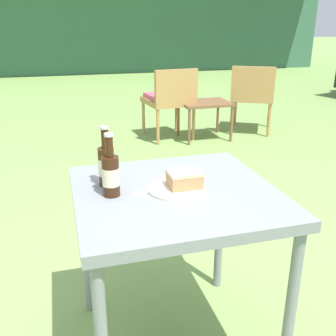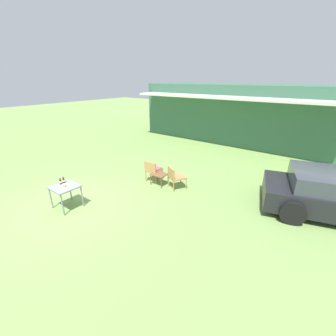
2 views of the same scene
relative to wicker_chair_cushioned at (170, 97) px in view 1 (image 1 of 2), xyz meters
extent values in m
cube|color=#38664C|center=(0.27, 8.36, 1.19)|extent=(11.81, 4.33, 3.33)
cylinder|color=#B2844C|center=(0.18, 0.32, -0.28)|extent=(0.04, 0.04, 0.40)
cylinder|color=#B2844C|center=(-0.25, 0.27, -0.28)|extent=(0.04, 0.04, 0.40)
cylinder|color=#B2844C|center=(0.24, -0.16, -0.28)|extent=(0.04, 0.04, 0.40)
cylinder|color=#B2844C|center=(-0.19, -0.21, -0.28)|extent=(0.04, 0.04, 0.40)
cube|color=#B2844C|center=(-0.01, 0.06, -0.05)|extent=(0.55, 0.59, 0.06)
cube|color=#B2844C|center=(0.02, -0.18, 0.16)|extent=(0.49, 0.11, 0.35)
cube|color=#CC5670|center=(-0.01, 0.06, 0.00)|extent=(0.49, 0.51, 0.05)
cylinder|color=#B2844C|center=(1.38, 0.16, -0.28)|extent=(0.04, 0.04, 0.40)
cylinder|color=#B2844C|center=(1.00, 0.37, -0.28)|extent=(0.04, 0.04, 0.40)
cylinder|color=#B2844C|center=(1.14, -0.26, -0.28)|extent=(0.04, 0.04, 0.40)
cylinder|color=#B2844C|center=(0.76, -0.04, -0.28)|extent=(0.04, 0.04, 0.40)
cube|color=#B2844C|center=(1.07, 0.06, -0.05)|extent=(0.69, 0.71, 0.06)
cube|color=#B2844C|center=(0.95, -0.15, 0.16)|extent=(0.45, 0.29, 0.35)
cube|color=brown|center=(0.38, -0.12, -0.06)|extent=(0.55, 0.45, 0.03)
cylinder|color=brown|center=(0.13, -0.32, -0.28)|extent=(0.03, 0.03, 0.40)
cylinder|color=brown|center=(0.64, -0.32, -0.28)|extent=(0.03, 0.03, 0.40)
cylinder|color=brown|center=(0.13, 0.08, -0.28)|extent=(0.03, 0.03, 0.40)
cylinder|color=brown|center=(0.64, 0.08, -0.28)|extent=(0.03, 0.03, 0.40)
cube|color=gray|center=(-0.85, -3.02, 0.21)|extent=(0.73, 0.71, 0.04)
cylinder|color=gray|center=(-0.52, -3.33, -0.14)|extent=(0.04, 0.04, 0.67)
cylinder|color=gray|center=(-1.17, -2.70, -0.14)|extent=(0.04, 0.04, 0.67)
cylinder|color=gray|center=(-0.52, -2.70, -0.14)|extent=(0.04, 0.04, 0.67)
cylinder|color=silver|center=(-0.84, -3.02, 0.24)|extent=(0.22, 0.22, 0.01)
cube|color=tan|center=(-0.81, -3.02, 0.27)|extent=(0.12, 0.09, 0.05)
cube|color=#DBBC89|center=(-0.81, -3.02, 0.30)|extent=(0.12, 0.09, 0.01)
cylinder|color=#381E0F|center=(-1.08, -2.90, 0.30)|extent=(0.06, 0.06, 0.14)
cylinder|color=#381E0F|center=(-1.08, -2.90, 0.41)|extent=(0.03, 0.03, 0.07)
cylinder|color=silver|center=(-1.08, -2.90, 0.45)|extent=(0.03, 0.03, 0.01)
cylinder|color=beige|center=(-1.08, -2.90, 0.30)|extent=(0.06, 0.06, 0.06)
cylinder|color=#381E0F|center=(-1.08, -3.00, 0.30)|extent=(0.06, 0.06, 0.14)
cylinder|color=#381E0F|center=(-1.08, -3.00, 0.41)|extent=(0.03, 0.03, 0.07)
cylinder|color=silver|center=(-1.08, -3.00, 0.45)|extent=(0.03, 0.03, 0.01)
cylinder|color=beige|center=(-1.08, -3.00, 0.30)|extent=(0.06, 0.06, 0.06)
cube|color=silver|center=(-0.91, -3.01, 0.24)|extent=(0.20, 0.03, 0.01)
camera|label=1|loc=(-1.23, -4.28, 0.81)|focal=42.00mm
camera|label=2|loc=(5.17, -5.91, 3.20)|focal=24.00mm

